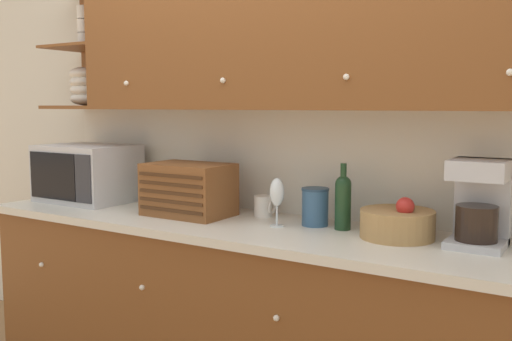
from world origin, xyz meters
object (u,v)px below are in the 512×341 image
storage_canister (315,207)px  coffee_maker (479,203)px  bread_box (189,189)px  wine_bottle (343,200)px  fruit_basket (398,223)px  mug (264,206)px  microwave (87,173)px  mug_blue_second (153,196)px  wine_glass (277,194)px

storage_canister → coffee_maker: size_ratio=0.51×
bread_box → wine_bottle: 0.80m
fruit_basket → coffee_maker: (0.31, 0.04, 0.11)m
bread_box → storage_canister: bread_box is taller
bread_box → mug: (0.34, 0.17, -0.08)m
mug → bread_box: bearing=-153.0°
coffee_maker → wine_bottle: bearing=-179.8°
fruit_basket → coffee_maker: bearing=6.4°
microwave → coffee_maker: size_ratio=1.53×
mug_blue_second → mug: (0.69, 0.06, -0.00)m
microwave → wine_bottle: (1.57, 0.07, -0.03)m
mug → fruit_basket: size_ratio=0.34×
mug_blue_second → fruit_basket: fruit_basket is taller
microwave → fruit_basket: size_ratio=1.71×
wine_glass → coffee_maker: 0.86m
storage_canister → fruit_basket: (0.41, -0.05, -0.03)m
mug → coffee_maker: bearing=-3.7°
microwave → storage_canister: microwave is taller
mug → wine_glass: 0.26m
microwave → fruit_basket: bearing=1.2°
microwave → mug_blue_second: bearing=10.8°
storage_canister → coffee_maker: bearing=-0.8°
microwave → mug_blue_second: microwave is taller
storage_canister → mug: bearing=169.7°
mug → fruit_basket: (0.72, -0.10, 0.01)m
mug → storage_canister: bearing=-10.3°
mug → fruit_basket: 0.72m
wine_glass → fruit_basket: 0.55m
microwave → mug: microwave is taller
bread_box → wine_glass: size_ratio=1.90×
microwave → wine_glass: size_ratio=2.35×
bread_box → fruit_basket: bearing=3.9°
wine_glass → fruit_basket: (0.54, 0.07, -0.09)m
storage_canister → bread_box: bearing=-169.9°
fruit_basket → microwave: bearing=-178.8°
mug_blue_second → bread_box: bread_box is taller
bread_box → microwave: bearing=177.5°
fruit_basket → mug: bearing=171.9°
mug_blue_second → wine_glass: 0.87m
bread_box → coffee_maker: bearing=4.5°
wine_bottle → microwave: bearing=-177.4°
bread_box → wine_glass: 0.51m
mug_blue_second → mug: size_ratio=1.03×
mug_blue_second → wine_bottle: 1.14m
wine_glass → coffee_maker: (0.86, 0.10, 0.02)m
mug → coffee_maker: size_ratio=0.30×
microwave → wine_bottle: bearing=2.6°
mug → coffee_maker: coffee_maker is taller
wine_glass → storage_canister: size_ratio=1.28×
mug_blue_second → bread_box: (0.35, -0.12, 0.08)m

